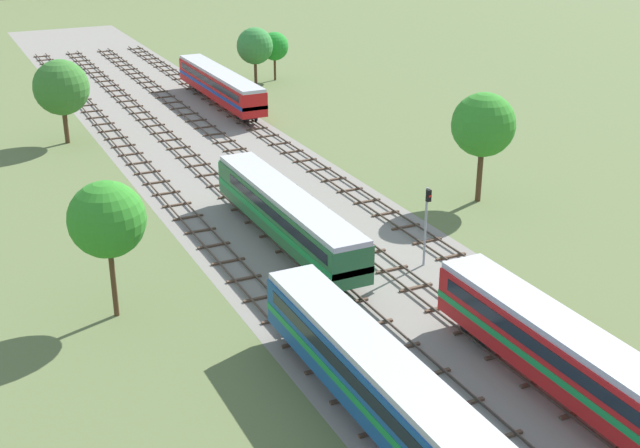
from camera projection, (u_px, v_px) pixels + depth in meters
name	position (u px, v px, depth m)	size (l,w,h in m)	color
ground_plane	(232.00, 170.00, 74.91)	(480.00, 480.00, 0.00)	#5B6B3D
ballast_bed	(232.00, 170.00, 74.91)	(18.16, 176.00, 0.01)	gray
track_far_left	(152.00, 177.00, 72.83)	(2.40, 126.00, 0.29)	#47382D
track_left	(203.00, 169.00, 74.73)	(2.40, 126.00, 0.29)	#47382D
track_centre_left	(252.00, 162.00, 76.64)	(2.40, 126.00, 0.29)	#47382D
track_centre	(298.00, 155.00, 78.55)	(2.40, 126.00, 0.29)	#47382D
passenger_coach_centre_left_nearest	(594.00, 373.00, 39.03)	(2.96, 22.00, 3.80)	red
passenger_coach_far_left_near	(390.00, 391.00, 37.66)	(2.96, 22.00, 3.80)	#194C8C
diesel_railcar_left_mid	(287.00, 213.00, 58.16)	(2.96, 20.50, 3.80)	#286638
passenger_coach_centre_midfar	(220.00, 83.00, 95.77)	(2.96, 22.00, 3.80)	red
signal_post_nearest	(426.00, 217.00, 54.87)	(0.28, 0.47, 5.59)	gray
lineside_tree_0	(483.00, 125.00, 65.25)	(5.11, 5.11, 8.97)	#4C331E
lineside_tree_1	(107.00, 220.00, 47.36)	(4.51, 4.51, 8.47)	#4C331E
lineside_tree_2	(255.00, 46.00, 104.58)	(4.62, 4.62, 7.35)	#4C331E
lineside_tree_3	(61.00, 88.00, 80.70)	(5.42, 5.42, 8.34)	#4C331E
lineside_tree_4	(274.00, 46.00, 107.63)	(3.67, 3.67, 6.29)	#4C331E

